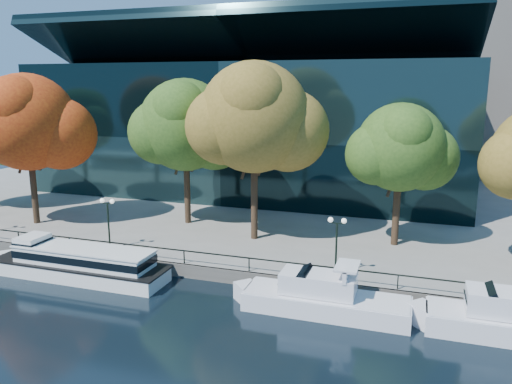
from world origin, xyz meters
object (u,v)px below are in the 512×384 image
(tree_3, at_px, (256,120))
(lamp_1, at_px, (108,212))
(tree_4, at_px, (402,150))
(tree_1, at_px, (29,124))
(cruiser_far, at_px, (505,319))
(cruiser_near, at_px, (319,296))
(tree_2, at_px, (187,127))
(lamp_2, at_px, (337,233))
(tour_boat, at_px, (75,261))

(tree_3, distance_m, lamp_1, 13.79)
(tree_4, bearing_deg, tree_1, -173.14)
(tree_4, bearing_deg, tree_3, -169.76)
(cruiser_far, relative_size, tree_1, 0.75)
(tree_1, relative_size, tree_4, 1.21)
(cruiser_near, relative_size, tree_1, 0.81)
(cruiser_near, bearing_deg, lamp_1, 167.38)
(tree_2, relative_size, lamp_1, 3.30)
(tree_2, bearing_deg, tree_3, -19.93)
(tree_2, xyz_separation_m, lamp_1, (-2.78, -8.69, -5.98))
(cruiser_far, xyz_separation_m, lamp_1, (-28.02, 3.77, 2.91))
(cruiser_near, distance_m, tree_4, 14.79)
(cruiser_near, xyz_separation_m, lamp_1, (-17.62, 3.94, 2.97))
(tree_1, bearing_deg, tree_2, 18.73)
(lamp_2, bearing_deg, tree_1, 171.81)
(tree_1, distance_m, lamp_2, 29.61)
(tour_boat, distance_m, lamp_2, 18.92)
(tour_boat, relative_size, cruiser_near, 1.31)
(tour_boat, bearing_deg, lamp_1, 85.23)
(tree_2, height_order, lamp_1, tree_2)
(cruiser_near, distance_m, lamp_1, 18.30)
(tour_boat, relative_size, tree_4, 1.29)
(cruiser_far, distance_m, tree_4, 15.47)
(tree_4, distance_m, lamp_2, 10.01)
(tour_boat, xyz_separation_m, tree_1, (-10.35, 8.01, 9.03))
(cruiser_near, distance_m, tree_3, 15.84)
(cruiser_near, xyz_separation_m, lamp_2, (0.36, 3.94, 2.97))
(tour_boat, height_order, tree_4, tree_4)
(tree_4, bearing_deg, lamp_2, -114.27)
(tree_3, height_order, lamp_2, tree_3)
(tour_boat, relative_size, tree_3, 1.00)
(cruiser_near, xyz_separation_m, tree_3, (-7.33, 9.91, 9.95))
(tour_boat, xyz_separation_m, tree_3, (10.61, 9.85, 9.77))
(tour_boat, xyz_separation_m, cruiser_far, (28.35, 0.12, -0.11))
(tree_1, height_order, tree_4, tree_1)
(tree_1, distance_m, tree_4, 32.52)
(tree_1, distance_m, tree_3, 21.05)
(tree_3, relative_size, lamp_2, 3.64)
(tree_2, relative_size, tree_3, 0.91)
(tree_2, distance_m, lamp_1, 10.91)
(cruiser_near, relative_size, tree_2, 0.84)
(tree_3, bearing_deg, tree_2, 160.07)
(tour_boat, bearing_deg, cruiser_near, -0.20)
(tree_2, relative_size, lamp_2, 3.30)
(tree_2, distance_m, tree_3, 8.05)
(tree_1, relative_size, lamp_1, 3.42)
(cruiser_far, xyz_separation_m, tree_4, (-6.44, 11.77, 7.70))
(tour_boat, distance_m, cruiser_far, 28.35)
(tree_3, bearing_deg, tour_boat, -137.14)
(tree_4, height_order, lamp_2, tree_4)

